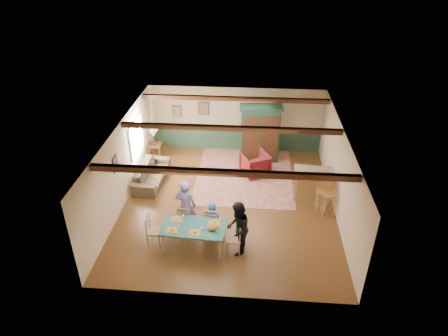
# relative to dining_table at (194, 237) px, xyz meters

# --- Properties ---
(floor) EXTENTS (8.00, 8.00, 0.00)m
(floor) POSITION_rel_dining_table_xyz_m (0.83, 2.24, -0.38)
(floor) COLOR #4B2C15
(floor) RESTS_ON ground
(wall_back) EXTENTS (7.00, 0.02, 2.70)m
(wall_back) POSITION_rel_dining_table_xyz_m (0.83, 6.24, 0.97)
(wall_back) COLOR beige
(wall_back) RESTS_ON floor
(wall_left) EXTENTS (0.02, 8.00, 2.70)m
(wall_left) POSITION_rel_dining_table_xyz_m (-2.67, 2.24, 0.97)
(wall_left) COLOR beige
(wall_left) RESTS_ON floor
(wall_right) EXTENTS (0.02, 8.00, 2.70)m
(wall_right) POSITION_rel_dining_table_xyz_m (4.33, 2.24, 0.97)
(wall_right) COLOR beige
(wall_right) RESTS_ON floor
(ceiling) EXTENTS (7.00, 8.00, 0.02)m
(ceiling) POSITION_rel_dining_table_xyz_m (0.83, 2.24, 2.32)
(ceiling) COLOR white
(ceiling) RESTS_ON wall_back
(wainscot_back) EXTENTS (6.95, 0.03, 0.90)m
(wainscot_back) POSITION_rel_dining_table_xyz_m (0.83, 6.22, 0.07)
(wainscot_back) COLOR #223E2C
(wainscot_back) RESTS_ON floor
(ceiling_beam_front) EXTENTS (6.95, 0.16, 0.16)m
(ceiling_beam_front) POSITION_rel_dining_table_xyz_m (0.83, -0.06, 2.23)
(ceiling_beam_front) COLOR black
(ceiling_beam_front) RESTS_ON ceiling
(ceiling_beam_mid) EXTENTS (6.95, 0.16, 0.16)m
(ceiling_beam_mid) POSITION_rel_dining_table_xyz_m (0.83, 2.64, 2.23)
(ceiling_beam_mid) COLOR black
(ceiling_beam_mid) RESTS_ON ceiling
(ceiling_beam_back) EXTENTS (6.95, 0.16, 0.16)m
(ceiling_beam_back) POSITION_rel_dining_table_xyz_m (0.83, 5.24, 2.23)
(ceiling_beam_back) COLOR black
(ceiling_beam_back) RESTS_ON ceiling
(window_left) EXTENTS (0.06, 1.60, 1.30)m
(window_left) POSITION_rel_dining_table_xyz_m (-2.64, 3.94, 1.17)
(window_left) COLOR white
(window_left) RESTS_ON wall_left
(picture_left_wall) EXTENTS (0.04, 0.42, 0.52)m
(picture_left_wall) POSITION_rel_dining_table_xyz_m (-2.64, 1.64, 1.37)
(picture_left_wall) COLOR #81715E
(picture_left_wall) RESTS_ON wall_left
(picture_back_a) EXTENTS (0.45, 0.04, 0.55)m
(picture_back_a) POSITION_rel_dining_table_xyz_m (-0.47, 6.21, 1.42)
(picture_back_a) COLOR #81715E
(picture_back_a) RESTS_ON wall_back
(picture_back_b) EXTENTS (0.38, 0.04, 0.48)m
(picture_back_b) POSITION_rel_dining_table_xyz_m (-1.57, 6.21, 1.27)
(picture_back_b) COLOR #81715E
(picture_back_b) RESTS_ON wall_back
(dining_table) EXTENTS (1.86, 1.11, 0.75)m
(dining_table) POSITION_rel_dining_table_xyz_m (0.00, 0.00, 0.00)
(dining_table) COLOR #1B5754
(dining_table) RESTS_ON floor
(dining_chair_far_left) EXTENTS (0.45, 0.47, 0.95)m
(dining_chair_far_left) POSITION_rel_dining_table_xyz_m (-0.35, 0.74, 0.10)
(dining_chair_far_left) COLOR #A17250
(dining_chair_far_left) RESTS_ON floor
(dining_chair_far_right) EXTENTS (0.45, 0.47, 0.95)m
(dining_chair_far_right) POSITION_rel_dining_table_xyz_m (0.44, 0.69, 0.10)
(dining_chair_far_right) COLOR #A17250
(dining_chair_far_right) RESTS_ON floor
(dining_chair_end_left) EXTENTS (0.47, 0.45, 0.95)m
(dining_chair_end_left) POSITION_rel_dining_table_xyz_m (-1.15, 0.07, 0.10)
(dining_chair_end_left) COLOR #A17250
(dining_chair_end_left) RESTS_ON floor
(dining_chair_end_right) EXTENTS (0.47, 0.45, 0.95)m
(dining_chair_end_right) POSITION_rel_dining_table_xyz_m (1.15, -0.07, 0.10)
(dining_chair_end_right) COLOR #A17250
(dining_chair_end_right) RESTS_ON floor
(person_man) EXTENTS (0.65, 0.45, 1.73)m
(person_man) POSITION_rel_dining_table_xyz_m (-0.35, 0.82, 0.49)
(person_man) COLOR #7C62A9
(person_man) RESTS_ON floor
(person_woman) EXTENTS (0.67, 0.84, 1.65)m
(person_woman) POSITION_rel_dining_table_xyz_m (1.25, -0.08, 0.45)
(person_woman) COLOR black
(person_woman) RESTS_ON floor
(person_child) EXTENTS (0.51, 0.35, 1.01)m
(person_child) POSITION_rel_dining_table_xyz_m (0.45, 0.77, 0.13)
(person_child) COLOR #244993
(person_child) RESTS_ON floor
(cat) EXTENTS (0.37, 0.16, 0.18)m
(cat) POSITION_rel_dining_table_xyz_m (0.54, -0.13, 0.47)
(cat) COLOR #CA6F23
(cat) RESTS_ON dining_table
(place_setting_near_left) EXTENTS (0.42, 0.32, 0.11)m
(place_setting_near_left) POSITION_rel_dining_table_xyz_m (-0.56, -0.22, 0.43)
(place_setting_near_left) COLOR gold
(place_setting_near_left) RESTS_ON dining_table
(place_setting_near_center) EXTENTS (0.42, 0.32, 0.11)m
(place_setting_near_center) POSITION_rel_dining_table_xyz_m (0.08, -0.26, 0.43)
(place_setting_near_center) COLOR gold
(place_setting_near_center) RESTS_ON dining_table
(place_setting_far_left) EXTENTS (0.42, 0.32, 0.11)m
(place_setting_far_left) POSITION_rel_dining_table_xyz_m (-0.53, 0.28, 0.43)
(place_setting_far_left) COLOR gold
(place_setting_far_left) RESTS_ON dining_table
(place_setting_far_right) EXTENTS (0.42, 0.32, 0.11)m
(place_setting_far_right) POSITION_rel_dining_table_xyz_m (0.56, 0.22, 0.43)
(place_setting_far_right) COLOR gold
(place_setting_far_right) RESTS_ON dining_table
(area_rug) EXTENTS (3.57, 4.23, 0.01)m
(area_rug) POSITION_rel_dining_table_xyz_m (1.31, 4.12, -0.37)
(area_rug) COLOR #C8AD91
(area_rug) RESTS_ON floor
(armoire) EXTENTS (1.67, 0.76, 2.30)m
(armoire) POSITION_rel_dining_table_xyz_m (1.84, 5.40, 0.77)
(armoire) COLOR black
(armoire) RESTS_ON floor
(armchair) EXTENTS (1.25, 1.26, 0.86)m
(armchair) POSITION_rel_dining_table_xyz_m (1.69, 4.25, 0.06)
(armchair) COLOR #450D14
(armchair) RESTS_ON floor
(sofa) EXTENTS (0.99, 2.29, 0.66)m
(sofa) POSITION_rel_dining_table_xyz_m (-2.07, 3.43, -0.05)
(sofa) COLOR #413728
(sofa) RESTS_ON floor
(end_table) EXTENTS (0.55, 0.55, 0.67)m
(end_table) POSITION_rel_dining_table_xyz_m (-2.33, 5.11, -0.04)
(end_table) COLOR black
(end_table) RESTS_ON floor
(table_lamp) EXTENTS (0.35, 0.35, 0.61)m
(table_lamp) POSITION_rel_dining_table_xyz_m (-2.33, 5.11, 0.60)
(table_lamp) COLOR beige
(table_lamp) RESTS_ON end_table
(counter_table) EXTENTS (1.35, 0.86, 1.08)m
(counter_table) POSITION_rel_dining_table_xyz_m (3.63, 2.80, 0.16)
(counter_table) COLOR #B1A78A
(counter_table) RESTS_ON floor
(bar_stool_left) EXTENTS (0.39, 0.43, 1.10)m
(bar_stool_left) POSITION_rel_dining_table_xyz_m (3.88, 2.21, 0.17)
(bar_stool_left) COLOR #AD7743
(bar_stool_left) RESTS_ON floor
(bar_stool_right) EXTENTS (0.45, 0.49, 1.24)m
(bar_stool_right) POSITION_rel_dining_table_xyz_m (4.06, 1.94, 0.24)
(bar_stool_right) COLOR #AD7743
(bar_stool_right) RESTS_ON floor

